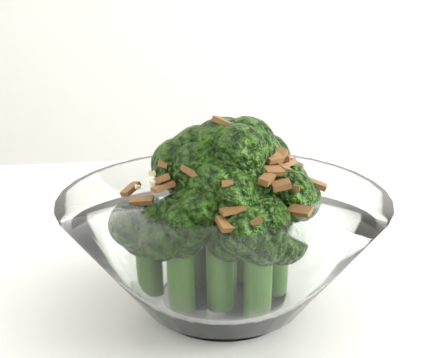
{
  "coord_description": "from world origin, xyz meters",
  "views": [
    {
      "loc": [
        -0.27,
        -0.4,
        0.95
      ],
      "look_at": [
        -0.31,
        -0.04,
        0.83
      ],
      "focal_mm": 55.0,
      "sensor_mm": 36.0,
      "label": 1
    }
  ],
  "objects": [
    {
      "name": "broccoli_dish",
      "position": [
        -0.31,
        -0.04,
        0.8
      ],
      "size": [
        0.19,
        0.19,
        0.12
      ],
      "color": "white",
      "rests_on": "table"
    }
  ]
}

